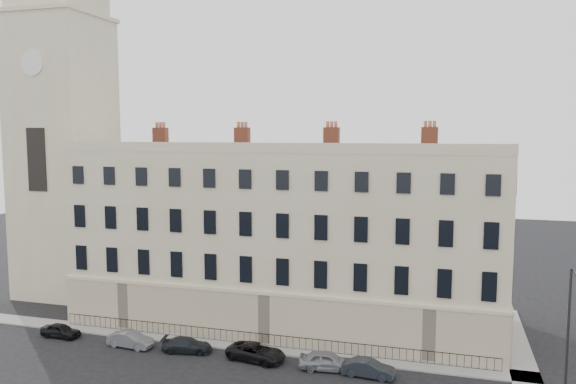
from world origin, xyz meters
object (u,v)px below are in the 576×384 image
object	(u,v)px
car_b	(131,340)
car_e	(327,361)
streetlamp	(569,327)
car_d	(256,352)
car_c	(187,345)
car_a	(61,330)
car_f	(369,368)

from	to	relation	value
car_b	car_e	world-z (taller)	car_e
car_e	streetlamp	distance (m)	15.76
car_d	car_c	bearing A→B (deg)	99.51
car_d	car_e	bearing A→B (deg)	-82.83
streetlamp	car_e	bearing A→B (deg)	-174.75
car_a	car_d	world-z (taller)	car_d
car_b	car_f	distance (m)	18.48
car_a	car_d	xyz separation A→B (m)	(16.80, 0.03, 0.05)
car_d	car_f	distance (m)	8.30
car_b	car_d	world-z (taller)	car_d
car_d	car_a	bearing A→B (deg)	99.62
car_e	car_f	size ratio (longest dim) A/B	1.10
streetlamp	car_d	bearing A→B (deg)	-175.46
car_a	car_c	bearing A→B (deg)	-88.93
car_e	car_f	xyz separation A→B (m)	(2.96, -0.29, -0.08)
car_c	car_d	size ratio (longest dim) A/B	0.86
car_c	car_d	bearing A→B (deg)	-99.83
car_b	car_f	xyz separation A→B (m)	(18.48, -0.19, -0.01)
car_a	car_d	size ratio (longest dim) A/B	0.75
car_f	streetlamp	distance (m)	12.94
car_d	car_f	bearing A→B (deg)	-84.01
car_b	car_c	bearing A→B (deg)	-81.60
car_f	car_e	bearing A→B (deg)	88.32
car_e	streetlamp	xyz separation A→B (m)	(15.27, 0.11, 3.91)
car_d	streetlamp	world-z (taller)	streetlamp
car_a	car_d	bearing A→B (deg)	-88.99
car_d	car_e	distance (m)	5.33
car_a	streetlamp	world-z (taller)	streetlamp
car_a	streetlamp	distance (m)	37.60
car_c	car_e	xyz separation A→B (m)	(10.87, -0.22, 0.12)
car_c	car_d	world-z (taller)	car_d
car_a	car_e	world-z (taller)	car_e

